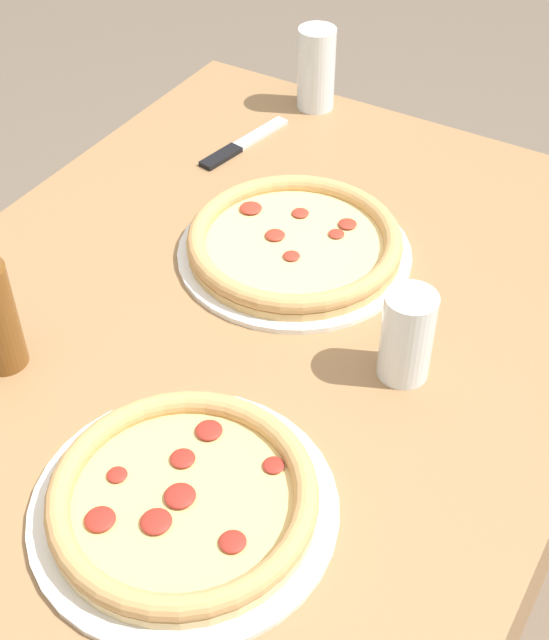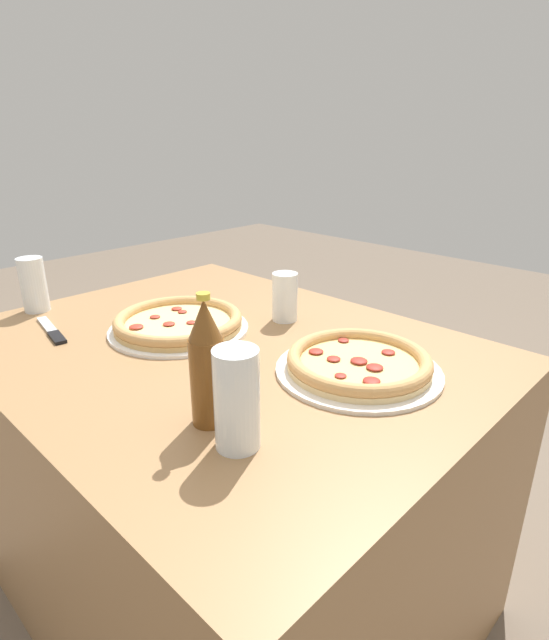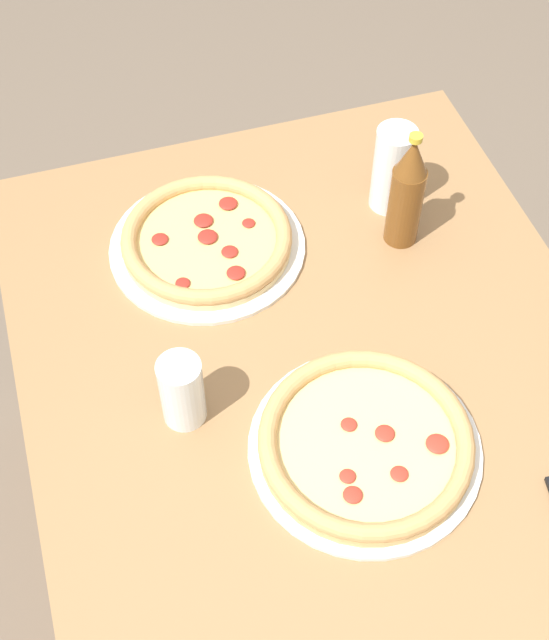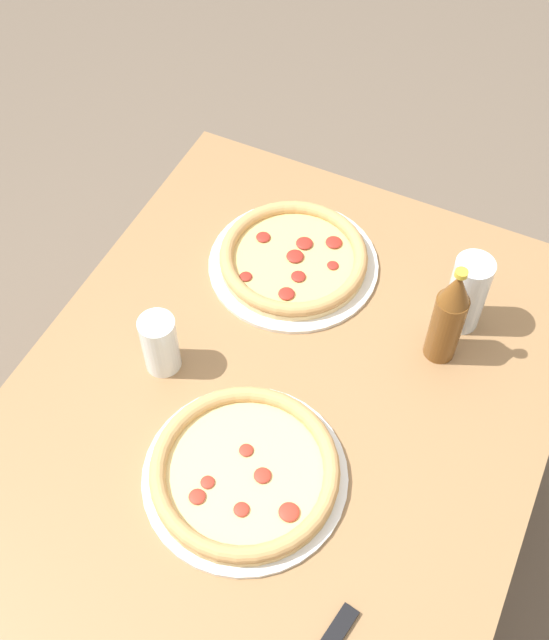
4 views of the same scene
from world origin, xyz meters
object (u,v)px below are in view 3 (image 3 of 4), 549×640
at_px(glass_cola, 392,173).
at_px(beer_bottle, 407,192).
at_px(pizza_salami, 366,443).
at_px(glass_mango_juice, 183,395).
at_px(pizza_margherita, 207,241).

height_order(glass_cola, beer_bottle, beer_bottle).
distance_m(pizza_salami, glass_cola, 0.50).
height_order(glass_mango_juice, glass_cola, glass_cola).
bearing_deg(glass_mango_juice, beer_bottle, 118.95).
distance_m(pizza_margherita, glass_cola, 0.33).
xyz_separation_m(pizza_salami, pizza_margherita, (-0.44, -0.12, -0.00)).
height_order(pizza_salami, glass_mango_juice, glass_mango_juice).
bearing_deg(glass_cola, beer_bottle, -7.78).
xyz_separation_m(glass_mango_juice, glass_cola, (-0.32, 0.44, 0.01)).
distance_m(pizza_margherita, glass_mango_juice, 0.33).
relative_size(glass_mango_juice, beer_bottle, 0.55).
bearing_deg(pizza_salami, glass_cola, 154.60).
height_order(glass_mango_juice, beer_bottle, beer_bottle).
bearing_deg(pizza_salami, beer_bottle, 151.16).
bearing_deg(glass_mango_juice, pizza_margherita, 160.00).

